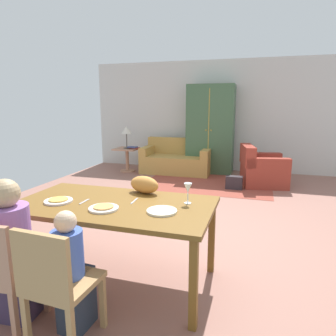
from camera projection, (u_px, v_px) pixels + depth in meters
name	position (u px, v px, depth m)	size (l,w,h in m)	color
ground_plane	(190.00, 211.00, 4.72)	(6.62, 6.50, 0.02)	#926154
back_wall	(220.00, 116.00, 7.54)	(6.62, 0.10, 2.70)	silver
dining_table	(114.00, 210.00, 2.72)	(1.78, 0.96, 0.76)	brown
plate_near_man	(58.00, 201.00, 2.73)	(0.25, 0.25, 0.02)	silver
pizza_near_man	(58.00, 199.00, 2.73)	(0.17, 0.17, 0.01)	gold
plate_near_child	(104.00, 208.00, 2.54)	(0.25, 0.25, 0.02)	white
pizza_near_child	(104.00, 207.00, 2.53)	(0.17, 0.17, 0.01)	#D4934B
plate_near_woman	(162.00, 211.00, 2.47)	(0.25, 0.25, 0.02)	white
wine_glass	(188.00, 189.00, 2.67)	(0.07, 0.07, 0.19)	silver
fork	(84.00, 202.00, 2.73)	(0.02, 0.15, 0.01)	silver
knife	(134.00, 201.00, 2.75)	(0.01, 0.17, 0.01)	silver
person_man	(15.00, 255.00, 2.28)	(0.30, 0.41, 1.11)	#3D3152
dining_chair_child	(56.00, 281.00, 1.98)	(0.44, 0.44, 0.87)	#AD834F
person_child	(72.00, 275.00, 2.15)	(0.22, 0.29, 0.92)	#2A3444
cat	(144.00, 185.00, 3.00)	(0.32, 0.16, 0.17)	#CF863C
area_rug	(208.00, 183.00, 6.40)	(2.60, 1.80, 0.01)	brown
couch	(177.00, 160.00, 7.40)	(1.65, 0.86, 0.82)	#BA8F45
armchair	(261.00, 170.00, 6.21)	(1.01, 1.00, 0.82)	maroon
armoire	(210.00, 129.00, 7.28)	(1.10, 0.59, 2.10)	#3E6040
side_table	(127.00, 156.00, 7.49)	(0.56, 0.56, 0.58)	tan
table_lamp	(126.00, 131.00, 7.36)	(0.26, 0.26, 0.54)	#4A443F
book_lower	(134.00, 148.00, 7.37)	(0.22, 0.16, 0.03)	#98372E
book_upper	(132.00, 147.00, 7.34)	(0.22, 0.16, 0.03)	#394476
handbag	(234.00, 183.00, 5.93)	(0.32, 0.16, 0.26)	#2A2328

